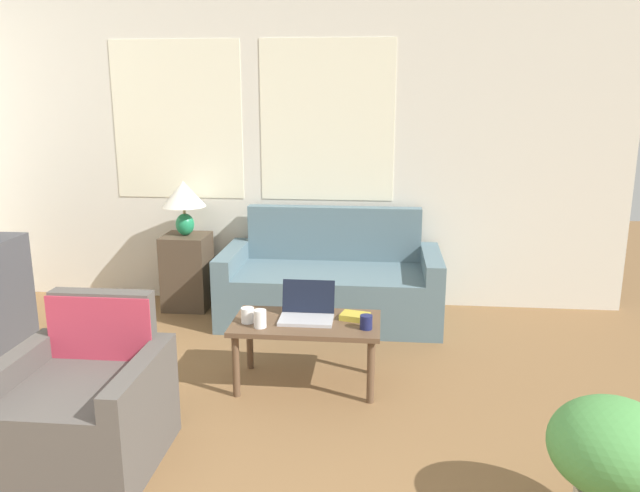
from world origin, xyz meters
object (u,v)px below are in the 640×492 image
object	(u,v)px
couch	(331,286)
potted_plant	(612,454)
book_red	(355,316)
cup_yellow	(366,322)
coffee_table	(306,329)
cup_white	(248,315)
cup_navy	(260,319)
armchair	(85,410)
table_lamp	(184,198)
laptop	(307,311)

from	to	relation	value
couch	potted_plant	distance (m)	2.78
couch	book_red	bearing A→B (deg)	-78.25
couch	cup_yellow	world-z (taller)	couch
coffee_table	couch	bearing A→B (deg)	87.59
coffee_table	potted_plant	world-z (taller)	potted_plant
cup_white	cup_navy	bearing A→B (deg)	-38.01
couch	potted_plant	size ratio (longest dim) A/B	2.94
cup_yellow	potted_plant	distance (m)	1.52
armchair	potted_plant	bearing A→B (deg)	-7.38
couch	book_red	xyz separation A→B (m)	(0.24, -1.16, 0.17)
coffee_table	cup_navy	distance (m)	0.31
coffee_table	book_red	xyz separation A→B (m)	(0.29, 0.06, 0.07)
book_red	cup_navy	bearing A→B (deg)	-160.87
cup_yellow	armchair	bearing A→B (deg)	-148.63
armchair	cup_navy	size ratio (longest dim) A/B	7.32
table_lamp	book_red	distance (m)	2.02
armchair	potted_plant	world-z (taller)	armchair
couch	cup_yellow	xyz separation A→B (m)	(0.31, -1.32, 0.20)
table_lamp	potted_plant	size ratio (longest dim) A/B	0.77
cup_yellow	book_red	xyz separation A→B (m)	(-0.07, 0.16, -0.02)
armchair	laptop	xyz separation A→B (m)	(0.98, 0.96, 0.21)
table_lamp	cup_navy	world-z (taller)	table_lamp
armchair	cup_yellow	xyz separation A→B (m)	(1.34, 0.82, 0.20)
cup_navy	cup_yellow	bearing A→B (deg)	3.29
coffee_table	laptop	world-z (taller)	laptop
couch	laptop	xyz separation A→B (m)	(-0.05, -1.18, 0.21)
cup_navy	armchair	bearing A→B (deg)	-132.55
armchair	cup_navy	world-z (taller)	armchair
table_lamp	cup_navy	size ratio (longest dim) A/B	4.21
armchair	couch	bearing A→B (deg)	64.24
cup_white	potted_plant	xyz separation A→B (m)	(1.73, -1.16, -0.11)
armchair	book_red	xyz separation A→B (m)	(1.27, 0.98, 0.18)
armchair	cup_yellow	distance (m)	1.59
potted_plant	armchair	bearing A→B (deg)	172.62
laptop	book_red	bearing A→B (deg)	3.96
cup_yellow	cup_white	size ratio (longest dim) A/B	0.91
coffee_table	cup_white	size ratio (longest dim) A/B	9.71
armchair	laptop	bearing A→B (deg)	44.31
coffee_table	cup_white	bearing A→B (deg)	-169.93
table_lamp	cup_white	xyz separation A→B (m)	(0.82, -1.41, -0.47)
cup_yellow	couch	bearing A→B (deg)	103.44
table_lamp	coffee_table	bearing A→B (deg)	-49.04
cup_yellow	book_red	distance (m)	0.17
couch	cup_yellow	distance (m)	1.37
cup_navy	laptop	bearing A→B (deg)	33.46
table_lamp	book_red	xyz separation A→B (m)	(1.47, -1.29, -0.50)
armchair	potted_plant	distance (m)	2.38
couch	book_red	world-z (taller)	couch
couch	laptop	size ratio (longest dim) A/B	5.27
couch	cup_white	distance (m)	1.36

